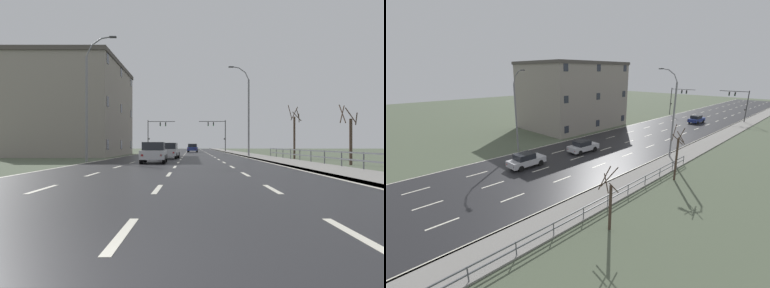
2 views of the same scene
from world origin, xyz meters
TOP-DOWN VIEW (x-y plane):
  - ground_plane at (0.00, 48.00)m, footprint 160.00×160.00m
  - road_asphalt_strip at (0.00, 59.99)m, footprint 14.00×120.00m
  - sidewalk_right at (8.43, 60.00)m, footprint 3.00×120.00m
  - guardrail at (9.85, 20.06)m, footprint 0.07×32.11m
  - street_lamp_midground at (7.45, 37.32)m, footprint 2.43×0.24m
  - street_lamp_left_bank at (-7.43, 25.52)m, footprint 2.55×0.24m
  - traffic_signal_right at (6.57, 68.97)m, footprint 5.52×0.36m
  - traffic_signal_left at (-6.54, 68.28)m, footprint 5.61×0.36m
  - car_near_left at (1.18, 61.57)m, footprint 2.02×4.19m
  - car_mid_centre at (-1.79, 22.98)m, footprint 1.92×4.14m
  - car_distant at (-1.22, 31.21)m, footprint 2.00×4.19m
  - brick_building at (-14.36, 41.76)m, footprint 12.93×17.31m
  - bare_tree_near at (11.76, 20.52)m, footprint 1.26×1.40m
  - bare_tree_mid at (11.11, 31.23)m, footprint 1.13×1.06m

SIDE VIEW (x-z plane):
  - ground_plane at x=0.00m, z-range -0.12..0.00m
  - road_asphalt_strip at x=0.00m, z-range 0.00..0.02m
  - sidewalk_right at x=8.43m, z-range 0.00..0.12m
  - guardrail at x=9.85m, z-range 0.21..1.21m
  - car_near_left at x=1.18m, z-range 0.02..1.59m
  - car_mid_centre at x=-1.79m, z-range 0.02..1.59m
  - car_distant at x=-1.22m, z-range 0.02..1.59m
  - bare_tree_near at x=11.76m, z-range -0.18..3.98m
  - bare_tree_mid at x=11.11m, z-range -0.21..5.12m
  - traffic_signal_left at x=-6.54m, z-range 1.21..7.59m
  - traffic_signal_right at x=6.57m, z-range 1.21..7.66m
  - street_lamp_left_bank at x=-7.43m, z-range -0.12..10.20m
  - street_lamp_midground at x=7.45m, z-range -0.10..10.37m
  - brick_building at x=-14.36m, z-range 0.01..11.76m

